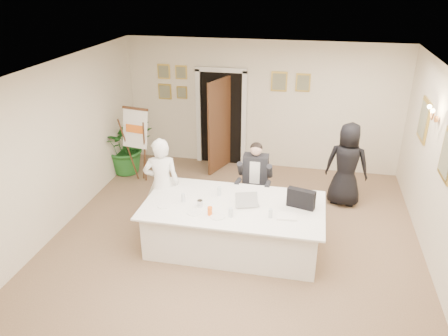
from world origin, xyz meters
TOP-DOWN VIEW (x-y plane):
  - floor at (0.00, 0.00)m, footprint 7.00×7.00m
  - ceiling at (0.00, 0.00)m, footprint 6.00×7.00m
  - wall_back at (0.00, 3.50)m, footprint 6.00×0.10m
  - wall_left at (-3.00, 0.00)m, footprint 0.10×7.00m
  - doorway at (-0.88, 3.32)m, footprint 1.14×0.86m
  - pictures_back_wall at (-0.80, 3.47)m, footprint 3.40×0.06m
  - pictures_right_wall at (2.97, 1.20)m, footprint 0.06×2.20m
  - wall_sconce at (2.90, 1.20)m, footprint 0.20×0.30m
  - conference_table at (0.02, 0.14)m, footprint 2.79×1.49m
  - seated_man at (0.19, 1.26)m, footprint 0.73×0.76m
  - flip_chart at (-2.35, 2.13)m, footprint 0.57×0.40m
  - standing_man at (-1.28, 0.50)m, footprint 0.68×0.54m
  - standing_woman at (1.80, 2.00)m, footprint 0.86×0.64m
  - potted_palm at (-2.80, 2.51)m, footprint 1.47×1.43m
  - laptop at (0.22, 0.20)m, footprint 0.43×0.44m
  - laptop_bag at (1.04, 0.27)m, footprint 0.44×0.23m
  - paper_stack at (0.85, -0.08)m, footprint 0.31×0.23m
  - plate_left at (-1.03, -0.14)m, footprint 0.23×0.23m
  - plate_mid at (-0.52, -0.24)m, footprint 0.27×0.27m
  - plate_near at (-0.14, -0.28)m, footprint 0.27×0.27m
  - glass_a at (-0.78, 0.07)m, footprint 0.06×0.06m
  - glass_b at (0.04, -0.22)m, footprint 0.09×0.09m
  - glass_c at (0.62, -0.13)m, footprint 0.06×0.06m
  - glass_d at (-0.27, 0.40)m, footprint 0.09×0.09m
  - oj_glass at (-0.27, -0.24)m, footprint 0.09×0.09m
  - steel_jug at (-0.48, -0.03)m, footprint 0.11×0.11m

SIDE VIEW (x-z plane):
  - floor at x=0.00m, z-range 0.00..0.00m
  - conference_table at x=0.02m, z-range 0.01..0.78m
  - potted_palm at x=-2.80m, z-range 0.00..1.24m
  - seated_man at x=0.19m, z-range 0.00..1.39m
  - flip_chart at x=-2.35m, z-range -0.06..1.53m
  - plate_left at x=-1.03m, z-range 0.78..0.79m
  - plate_mid at x=-0.52m, z-range 0.78..0.79m
  - plate_near at x=-0.14m, z-range 0.78..0.79m
  - paper_stack at x=0.85m, z-range 0.78..0.80m
  - standing_woman at x=1.80m, z-range 0.00..1.61m
  - standing_man at x=-1.28m, z-range 0.00..1.64m
  - steel_jug at x=-0.48m, z-range 0.78..0.89m
  - oj_glass at x=-0.27m, z-range 0.78..0.91m
  - glass_a at x=-0.78m, z-range 0.77..0.92m
  - glass_b at x=0.04m, z-range 0.77..0.92m
  - glass_c at x=0.62m, z-range 0.77..0.92m
  - glass_d at x=-0.27m, z-range 0.77..0.92m
  - laptop at x=0.22m, z-range 0.77..1.05m
  - laptop_bag at x=1.04m, z-range 0.78..1.07m
  - doorway at x=-0.88m, z-range -0.06..2.14m
  - wall_back at x=0.00m, z-range 0.00..2.80m
  - wall_left at x=-3.00m, z-range 0.00..2.80m
  - pictures_right_wall at x=2.97m, z-range 1.35..2.15m
  - pictures_back_wall at x=-0.80m, z-range 1.45..2.25m
  - wall_sconce at x=2.90m, z-range 1.98..2.22m
  - ceiling at x=0.00m, z-range 2.79..2.81m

